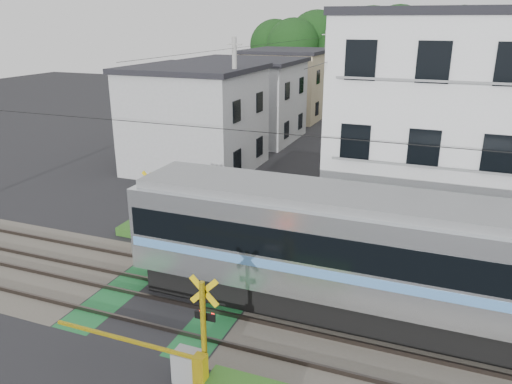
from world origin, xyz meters
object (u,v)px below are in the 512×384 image
at_px(crossing_signal_far, 164,226).
at_px(pedestrian, 375,111).
at_px(crossing_signal_near, 189,360).
at_px(apartment_block, 462,126).

height_order(crossing_signal_far, pedestrian, crossing_signal_far).
relative_size(crossing_signal_near, crossing_signal_far, 1.00).
bearing_deg(crossing_signal_far, apartment_block, 27.78).
height_order(crossing_signal_near, pedestrian, crossing_signal_near).
relative_size(crossing_signal_near, apartment_block, 0.46).
bearing_deg(crossing_signal_far, crossing_signal_near, -54.71).
height_order(crossing_signal_far, apartment_block, apartment_block).
relative_size(crossing_signal_far, apartment_block, 0.46).
xyz_separation_m(crossing_signal_near, apartment_block, (5.91, 13.15, 3.94)).
distance_m(crossing_signal_near, crossing_signal_far, 8.95).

